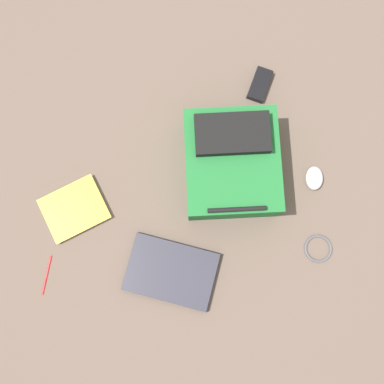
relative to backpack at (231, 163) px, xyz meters
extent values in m
plane|color=brown|center=(0.13, 0.10, -0.09)|extent=(3.79, 3.79, 0.00)
cube|color=#1E662D|center=(0.00, 0.01, -0.01)|extent=(0.41, 0.45, 0.18)
cube|color=black|center=(0.02, -0.08, 0.10)|extent=(0.29, 0.20, 0.04)
cylinder|color=black|center=(-0.04, 0.18, 0.09)|extent=(0.20, 0.06, 0.02)
cube|color=#24242C|center=(0.15, 0.43, -0.08)|extent=(0.35, 0.25, 0.02)
cube|color=#2D2D38|center=(0.15, 0.43, -0.07)|extent=(0.34, 0.25, 0.01)
cube|color=silver|center=(0.56, 0.26, -0.09)|extent=(0.29, 0.28, 0.02)
cube|color=yellow|center=(0.56, 0.26, -0.07)|extent=(0.29, 0.29, 0.00)
ellipsoid|color=silver|center=(-0.33, -0.01, -0.07)|extent=(0.08, 0.10, 0.04)
torus|color=#4C4C51|center=(-0.38, 0.25, -0.09)|extent=(0.11, 0.11, 0.01)
cube|color=black|center=(-0.07, -0.35, -0.08)|extent=(0.09, 0.14, 0.03)
cylinder|color=red|center=(0.62, 0.52, -0.09)|extent=(0.01, 0.15, 0.01)
camera|label=1|loc=(0.09, 0.37, 1.59)|focal=41.29mm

